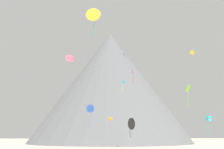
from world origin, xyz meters
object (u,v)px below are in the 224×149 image
object	(u,v)px
rock_massif	(113,89)
kite_magenta_mid	(132,72)
kite_black_low	(131,124)
kite_pink_mid	(70,58)
kite_yellow_mid	(93,15)
kite_teal_mid	(123,84)
kite_blue_low	(90,109)
kite_gold_mid	(192,52)
kite_orange_low	(111,120)
kite_lime_low	(188,90)
kite_cyan_low	(208,119)

from	to	relation	value
rock_massif	kite_magenta_mid	world-z (taller)	rock_massif
kite_black_low	kite_pink_mid	xyz separation A→B (m)	(-13.03, -4.84, 12.99)
kite_yellow_mid	kite_teal_mid	bearing A→B (deg)	-99.92
kite_yellow_mid	kite_magenta_mid	size ratio (longest dim) A/B	1.03
kite_blue_low	kite_magenta_mid	bearing A→B (deg)	162.76
kite_gold_mid	kite_orange_low	world-z (taller)	kite_gold_mid
kite_gold_mid	kite_black_low	bearing A→B (deg)	83.58
kite_magenta_mid	kite_gold_mid	size ratio (longest dim) A/B	3.86
rock_massif	kite_pink_mid	bearing A→B (deg)	-102.03
rock_massif	kite_lime_low	size ratio (longest dim) A/B	14.93
rock_massif	kite_teal_mid	xyz separation A→B (m)	(-0.83, -45.69, -5.52)
rock_massif	kite_gold_mid	world-z (taller)	rock_massif
kite_blue_low	kite_black_low	distance (m)	19.57
kite_blue_low	kite_magenta_mid	size ratio (longest dim) A/B	1.39
kite_cyan_low	rock_massif	bearing A→B (deg)	177.47
kite_black_low	kite_cyan_low	distance (m)	17.02
kite_orange_low	kite_magenta_mid	bearing A→B (deg)	-3.70
kite_magenta_mid	kite_lime_low	distance (m)	20.84
kite_orange_low	rock_massif	bearing A→B (deg)	100.52
kite_cyan_low	kite_yellow_mid	bearing A→B (deg)	-73.81
kite_teal_mid	kite_orange_low	world-z (taller)	kite_teal_mid
kite_black_low	kite_orange_low	bearing A→B (deg)	-125.20
kite_blue_low	kite_cyan_low	bearing A→B (deg)	131.65
kite_black_low	kite_teal_mid	bearing A→B (deg)	-134.83
kite_blue_low	kite_black_low	bearing A→B (deg)	102.89
kite_blue_low	kite_orange_low	size ratio (longest dim) A/B	1.97
kite_gold_mid	kite_yellow_mid	bearing A→B (deg)	104.17
kite_black_low	kite_gold_mid	size ratio (longest dim) A/B	3.48
kite_teal_mid	kite_lime_low	bearing A→B (deg)	17.71
kite_teal_mid	kite_pink_mid	bearing A→B (deg)	-56.44
kite_blue_low	kite_cyan_low	size ratio (longest dim) A/B	1.80
kite_cyan_low	kite_lime_low	bearing A→B (deg)	-106.38
kite_cyan_low	kite_orange_low	distance (m)	27.54
rock_massif	kite_cyan_low	world-z (taller)	rock_massif
kite_pink_mid	kite_cyan_low	bearing A→B (deg)	-48.67
rock_massif	kite_cyan_low	xyz separation A→B (m)	(16.13, -60.58, -15.42)
kite_blue_low	kite_lime_low	xyz separation A→B (m)	(21.45, -17.33, 2.86)
kite_blue_low	kite_yellow_mid	world-z (taller)	kite_yellow_mid
kite_black_low	kite_magenta_mid	distance (m)	22.22
kite_teal_mid	kite_pink_mid	distance (m)	23.46
kite_magenta_mid	kite_lime_low	xyz separation A→B (m)	(9.87, -16.78, -7.43)
kite_orange_low	kite_yellow_mid	bearing A→B (deg)	-82.56
kite_yellow_mid	kite_pink_mid	distance (m)	13.92
kite_blue_low	kite_gold_mid	bearing A→B (deg)	145.13
kite_magenta_mid	kite_gold_mid	world-z (taller)	kite_gold_mid
kite_teal_mid	rock_massif	bearing A→B (deg)	156.42
kite_teal_mid	kite_orange_low	size ratio (longest dim) A/B	1.08
kite_teal_mid	kite_gold_mid	xyz separation A→B (m)	(16.95, -7.18, 7.23)
rock_massif	kite_blue_low	world-z (taller)	rock_massif
kite_orange_low	kite_black_low	bearing A→B (deg)	-64.44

